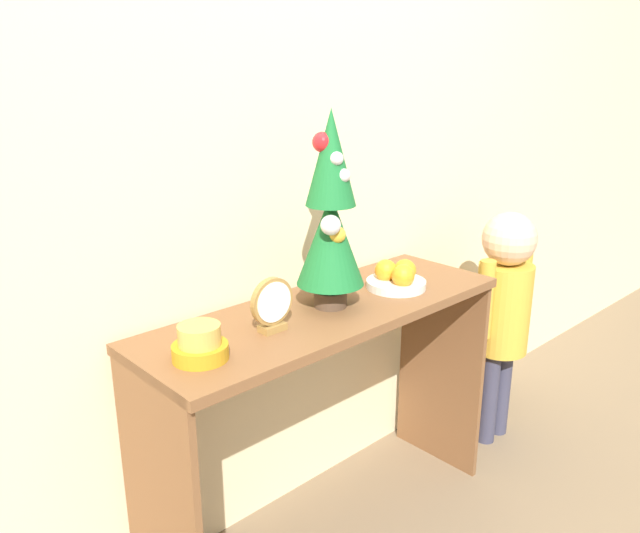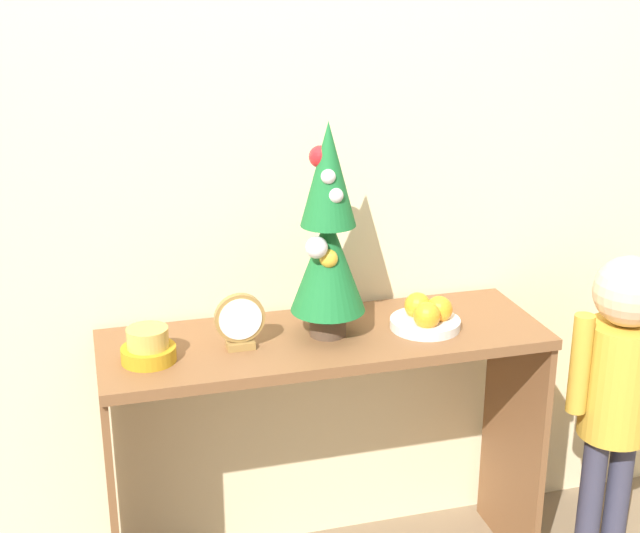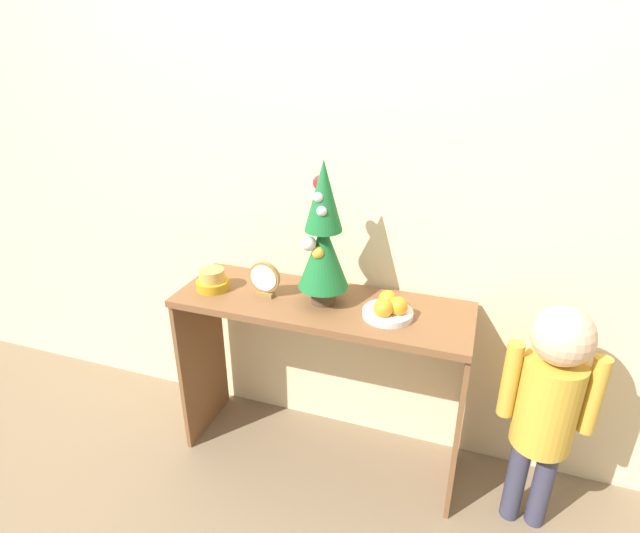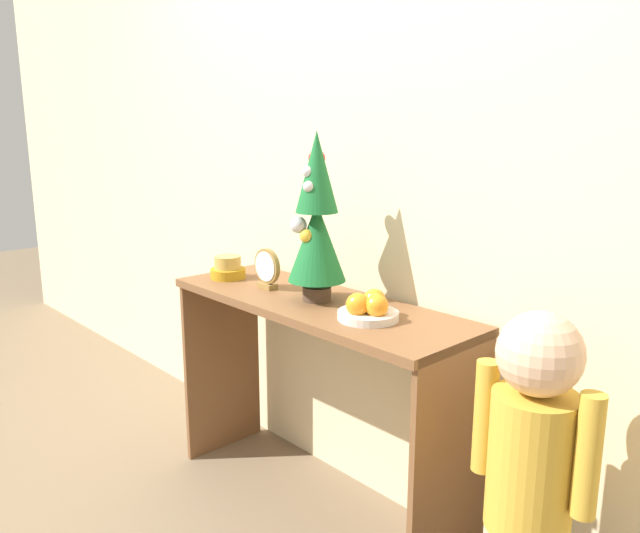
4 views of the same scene
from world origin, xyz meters
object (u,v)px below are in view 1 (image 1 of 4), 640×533
at_px(mini_tree, 331,214).
at_px(desk_clock, 272,305).
at_px(singing_bowl, 200,345).
at_px(fruit_bowl, 397,277).
at_px(child_figure, 504,300).

relative_size(mini_tree, desk_clock, 3.81).
xyz_separation_m(mini_tree, singing_bowl, (-0.48, -0.04, -0.25)).
distance_m(fruit_bowl, desk_clock, 0.52).
xyz_separation_m(singing_bowl, desk_clock, (0.24, 0.01, 0.04)).
relative_size(mini_tree, fruit_bowl, 3.00).
bearing_deg(child_figure, singing_bowl, 178.35).
bearing_deg(child_figure, mini_tree, 174.86).
xyz_separation_m(singing_bowl, child_figure, (1.36, -0.04, -0.22)).
distance_m(mini_tree, desk_clock, 0.32).
xyz_separation_m(mini_tree, child_figure, (0.88, -0.08, -0.47)).
bearing_deg(singing_bowl, child_figure, -1.65).
bearing_deg(fruit_bowl, singing_bowl, -179.17).
relative_size(desk_clock, child_figure, 0.16).
distance_m(singing_bowl, desk_clock, 0.24).
relative_size(fruit_bowl, singing_bowl, 1.39).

